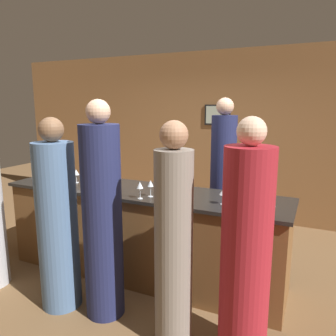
{
  "coord_description": "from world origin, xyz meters",
  "views": [
    {
      "loc": [
        1.73,
        -3.03,
        1.92
      ],
      "look_at": [
        0.28,
        0.1,
        1.25
      ],
      "focal_mm": 35.0,
      "sensor_mm": 36.0,
      "label": 1
    }
  ],
  "objects_px": {
    "guest_2": "(246,253)",
    "wine_bottle_0": "(117,186)",
    "guest_3": "(57,222)",
    "bartender": "(222,186)",
    "guest_0": "(102,219)",
    "guest_1": "(173,243)"
  },
  "relations": [
    {
      "from": "guest_2",
      "to": "guest_3",
      "type": "xyz_separation_m",
      "value": [
        -1.74,
        -0.06,
        -0.02
      ]
    },
    {
      "from": "guest_0",
      "to": "guest_2",
      "type": "xyz_separation_m",
      "value": [
        1.28,
        -0.01,
        -0.06
      ]
    },
    {
      "from": "guest_2",
      "to": "bartender",
      "type": "bearing_deg",
      "value": 111.5
    },
    {
      "from": "guest_0",
      "to": "guest_3",
      "type": "xyz_separation_m",
      "value": [
        -0.46,
        -0.07,
        -0.08
      ]
    },
    {
      "from": "guest_0",
      "to": "guest_1",
      "type": "xyz_separation_m",
      "value": [
        0.73,
        -0.08,
        -0.06
      ]
    },
    {
      "from": "bartender",
      "to": "guest_0",
      "type": "distance_m",
      "value": 1.67
    },
    {
      "from": "guest_0",
      "to": "guest_2",
      "type": "bearing_deg",
      "value": -0.59
    },
    {
      "from": "bartender",
      "to": "guest_0",
      "type": "height_order",
      "value": "bartender"
    },
    {
      "from": "guest_3",
      "to": "wine_bottle_0",
      "type": "xyz_separation_m",
      "value": [
        0.33,
        0.51,
        0.26
      ]
    },
    {
      "from": "bartender",
      "to": "guest_3",
      "type": "bearing_deg",
      "value": 54.72
    },
    {
      "from": "guest_2",
      "to": "wine_bottle_0",
      "type": "xyz_separation_m",
      "value": [
        -1.4,
        0.45,
        0.25
      ]
    },
    {
      "from": "guest_3",
      "to": "wine_bottle_0",
      "type": "height_order",
      "value": "guest_3"
    },
    {
      "from": "guest_3",
      "to": "wine_bottle_0",
      "type": "relative_size",
      "value": 6.9
    },
    {
      "from": "guest_2",
      "to": "wine_bottle_0",
      "type": "bearing_deg",
      "value": 162.23
    },
    {
      "from": "guest_0",
      "to": "bartender",
      "type": "bearing_deg",
      "value": 66.32
    },
    {
      "from": "guest_1",
      "to": "guest_2",
      "type": "height_order",
      "value": "guest_2"
    },
    {
      "from": "guest_2",
      "to": "guest_3",
      "type": "bearing_deg",
      "value": -178.06
    },
    {
      "from": "guest_3",
      "to": "bartender",
      "type": "bearing_deg",
      "value": 54.72
    },
    {
      "from": "guest_0",
      "to": "guest_1",
      "type": "bearing_deg",
      "value": -6.02
    },
    {
      "from": "guest_0",
      "to": "wine_bottle_0",
      "type": "xyz_separation_m",
      "value": [
        -0.13,
        0.44,
        0.18
      ]
    },
    {
      "from": "guest_2",
      "to": "wine_bottle_0",
      "type": "distance_m",
      "value": 1.49
    },
    {
      "from": "guest_2",
      "to": "wine_bottle_0",
      "type": "height_order",
      "value": "guest_2"
    }
  ]
}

